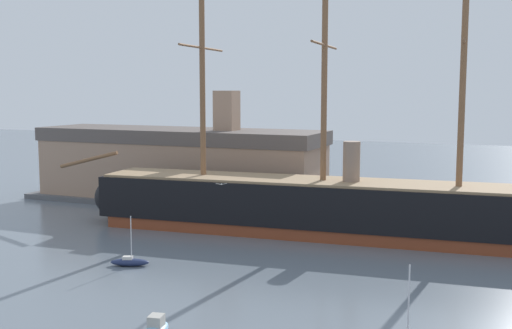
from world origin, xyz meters
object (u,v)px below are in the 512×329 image
at_px(dockside_warehouse_left, 179,166).
at_px(seagull_in_flight, 221,184).
at_px(sailboat_alongside_bow, 130,262).
at_px(tall_ship, 323,206).
at_px(dinghy_far_left, 129,221).
at_px(motorboat_distant_centre, 328,221).

distance_m(dockside_warehouse_left, seagull_in_flight, 45.50).
bearing_deg(sailboat_alongside_bow, tall_ship, 56.06).
height_order(tall_ship, dinghy_far_left, tall_ship).
xyz_separation_m(dinghy_far_left, dockside_warehouse_left, (-1.61, 16.64, 5.72)).
relative_size(sailboat_alongside_bow, dockside_warehouse_left, 0.10).
bearing_deg(motorboat_distant_centre, tall_ship, -80.12).
xyz_separation_m(tall_ship, motorboat_distant_centre, (-1.08, 6.20, -3.13)).
height_order(dinghy_far_left, motorboat_distant_centre, motorboat_distant_centre).
bearing_deg(dinghy_far_left, sailboat_alongside_bow, -55.34).
bearing_deg(seagull_in_flight, dockside_warehouse_left, 124.91).
relative_size(dinghy_far_left, dockside_warehouse_left, 0.04).
distance_m(tall_ship, sailboat_alongside_bow, 25.77).
distance_m(dinghy_far_left, seagull_in_flight, 33.23).
distance_m(sailboat_alongside_bow, motorboat_distant_centre, 30.42).
relative_size(tall_ship, seagull_in_flight, 73.28).
bearing_deg(seagull_in_flight, motorboat_distant_centre, 87.86).
bearing_deg(sailboat_alongside_bow, dinghy_far_left, 124.66).
bearing_deg(motorboat_distant_centre, sailboat_alongside_bow, -115.71).
distance_m(dinghy_far_left, dockside_warehouse_left, 17.67).
distance_m(tall_ship, dinghy_far_left, 27.00).
height_order(sailboat_alongside_bow, dockside_warehouse_left, dockside_warehouse_left).
bearing_deg(tall_ship, sailboat_alongside_bow, -123.94).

